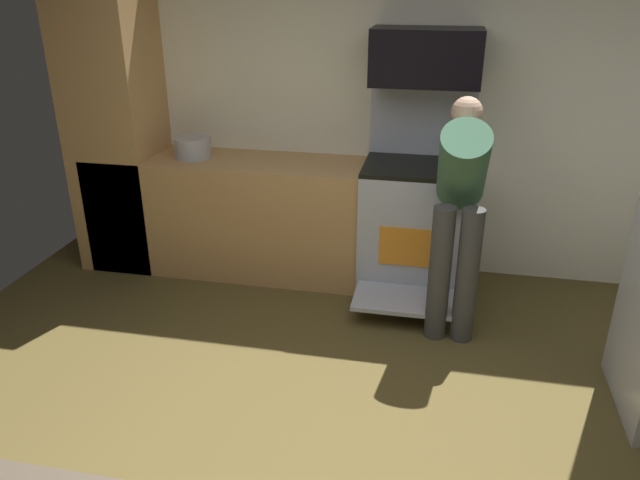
{
  "coord_description": "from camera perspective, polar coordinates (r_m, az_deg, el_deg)",
  "views": [
    {
      "loc": [
        0.56,
        -2.25,
        2.2
      ],
      "look_at": [
        0.04,
        0.3,
        1.05
      ],
      "focal_mm": 34.26,
      "sensor_mm": 36.0,
      "label": 1
    }
  ],
  "objects": [
    {
      "name": "cabinet_column",
      "position": [
        5.03,
        -18.37,
        9.39
      ],
      "size": [
        0.6,
        0.6,
        2.1
      ],
      "primitive_type": "cube",
      "color": "tan",
      "rests_on": "ground"
    },
    {
      "name": "wall_back",
      "position": [
        4.71,
        4.63,
        12.72
      ],
      "size": [
        5.2,
        0.12,
        2.6
      ],
      "primitive_type": "cube",
      "color": "#EEE8CC",
      "rests_on": "ground"
    },
    {
      "name": "stock_pot",
      "position": [
        4.78,
        -11.82,
        8.49
      ],
      "size": [
        0.28,
        0.28,
        0.16
      ],
      "primitive_type": "cylinder",
      "color": "#B2B3BB",
      "rests_on": "lower_cabinet_run"
    },
    {
      "name": "person_cook",
      "position": [
        3.87,
        12.91,
        3.38
      ],
      "size": [
        0.31,
        0.61,
        1.49
      ],
      "color": "#404040",
      "rests_on": "ground"
    },
    {
      "name": "lower_cabinet_run",
      "position": [
        4.8,
        -6.98,
        2.27
      ],
      "size": [
        2.4,
        0.6,
        0.9
      ],
      "primitive_type": "cube",
      "color": "tan",
      "rests_on": "ground"
    },
    {
      "name": "ground_plane",
      "position": [
        3.2,
        -1.87,
        -19.82
      ],
      "size": [
        5.2,
        4.8,
        0.02
      ],
      "primitive_type": "cube",
      "color": "brown"
    },
    {
      "name": "oven_range",
      "position": [
        4.54,
        8.81,
        1.63
      ],
      "size": [
        0.76,
        1.04,
        1.48
      ],
      "color": "#B3B8C7",
      "rests_on": "ground"
    },
    {
      "name": "microwave",
      "position": [
        4.34,
        9.88,
        16.49
      ],
      "size": [
        0.74,
        0.38,
        0.38
      ],
      "primitive_type": "cube",
      "color": "black",
      "rests_on": "oven_range"
    }
  ]
}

